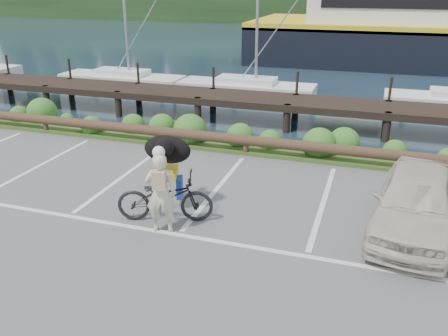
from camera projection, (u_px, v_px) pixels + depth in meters
The scene contains 8 objects.
ground at pixel (186, 226), 9.95m from camera, with size 72.00×72.00×0.00m, color #535355.
harbor_backdrop at pixel (368, 11), 79.11m from camera, with size 170.00×160.00×30.00m.
vegetation_strip at pixel (252, 146), 14.61m from camera, with size 34.00×1.60×0.10m, color #3D5B21.
log_rail at pixel (246, 155), 14.01m from camera, with size 32.00×0.30×0.60m, color #443021, non-canonical shape.
bicycle at pixel (165, 197), 10.00m from camera, with size 0.71×2.03×1.07m, color black.
cyclist at pixel (161, 193), 9.45m from camera, with size 0.62×0.41×1.70m, color beige.
dog at pixel (167, 149), 10.30m from camera, with size 1.08×0.53×0.62m, color black.
parked_car at pixel (416, 201), 9.54m from camera, with size 1.55×3.86×1.32m, color beige.
Camera 1 is at (3.50, -8.11, 4.80)m, focal length 38.00 mm.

